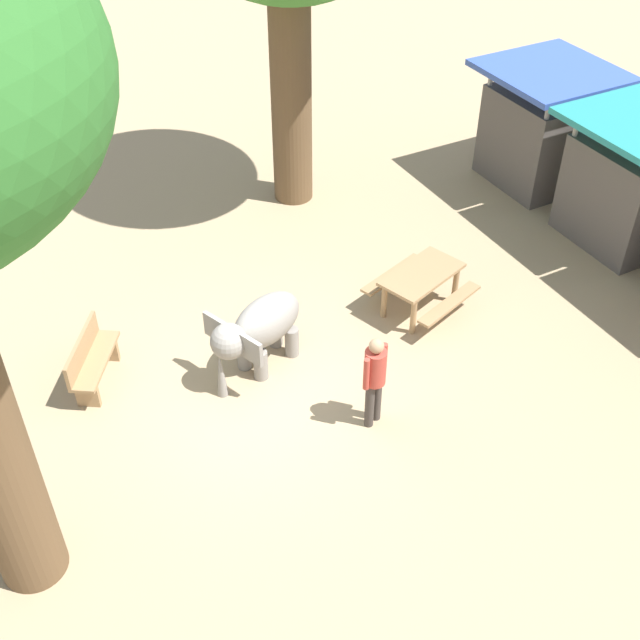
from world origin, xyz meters
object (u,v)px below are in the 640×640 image
object	(u,v)px
elephant	(259,329)
market_stall_teal	(630,187)
person_handler	(375,375)
picnic_table_near	(421,282)
market_stall_blue	(541,132)
wooden_bench	(91,359)

from	to	relation	value
elephant	market_stall_teal	size ratio (longest dim) A/B	0.71
elephant	person_handler	bearing A→B (deg)	96.00
elephant	picnic_table_near	bearing A→B (deg)	159.77
person_handler	picnic_table_near	bearing A→B (deg)	-69.63
person_handler	market_stall_blue	bearing A→B (deg)	-78.33
market_stall_blue	market_stall_teal	world-z (taller)	same
wooden_bench	elephant	bearing A→B (deg)	102.54
elephant	market_stall_blue	world-z (taller)	market_stall_blue
elephant	picnic_table_near	world-z (taller)	elephant
picnic_table_near	market_stall_blue	distance (m)	5.47
picnic_table_near	market_stall_blue	bearing A→B (deg)	10.39
wooden_bench	market_stall_blue	bearing A→B (deg)	132.64
elephant	person_handler	distance (m)	2.14
elephant	person_handler	world-z (taller)	person_handler
elephant	market_stall_blue	distance (m)	8.31
elephant	person_handler	size ratio (longest dim) A/B	1.11
wooden_bench	market_stall_teal	bearing A→B (deg)	118.31
person_handler	wooden_bench	xyz separation A→B (m)	(-2.80, -3.45, -0.48)
wooden_bench	market_stall_teal	size ratio (longest dim) A/B	0.55
person_handler	market_stall_blue	xyz separation A→B (m)	(-4.61, 6.87, 0.19)
picnic_table_near	market_stall_teal	bearing A→B (deg)	-18.14
person_handler	market_stall_teal	bearing A→B (deg)	-95.87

